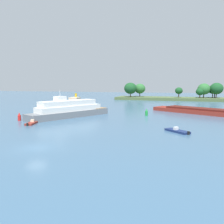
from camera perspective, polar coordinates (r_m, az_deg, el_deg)
name	(u,v)px	position (r m, az deg, el deg)	size (l,w,h in m)	color
ground_plane	(36,148)	(32.08, -17.99, -8.23)	(400.00, 400.00, 0.00)	#3D607F
treeline_island	(175,94)	(123.94, 14.97, 4.31)	(56.07, 14.70, 8.86)	#4C6038
tugboat	(74,106)	(73.66, -9.18, 1.46)	(4.79, 9.95, 5.27)	maroon
small_motorboat	(177,131)	(41.52, 15.62, -4.45)	(4.44, 4.24, 0.86)	navy
fishing_skiff	(32,123)	(50.85, -18.90, -2.52)	(2.49, 4.74, 0.86)	maroon
white_riverboat	(70,110)	(58.95, -10.28, 0.53)	(13.91, 22.01, 6.64)	slate
channel_buoy_red	(19,117)	(56.27, -21.61, -1.15)	(0.70, 0.70, 1.90)	red
channel_buoy_green	(146,113)	(61.28, 8.39, -0.12)	(0.70, 0.70, 1.90)	green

